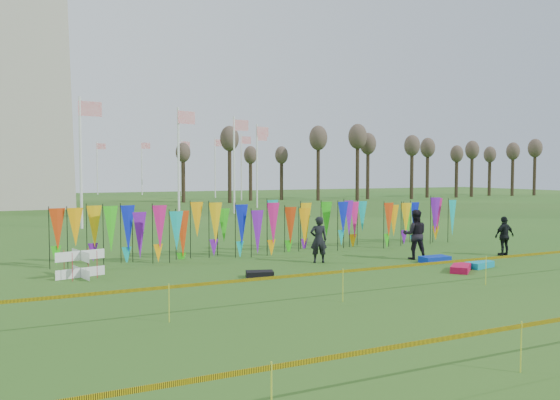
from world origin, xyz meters
name	(u,v)px	position (x,y,z in m)	size (l,w,h in m)	color
ground	(371,282)	(0.00, 0.00, 0.00)	(160.00, 160.00, 0.00)	#245518
banner_row	(286,225)	(0.28, 6.79, 1.20)	(18.64, 0.64, 2.08)	black
caution_tape_near	(402,268)	(-0.22, -1.82, 0.78)	(26.00, 0.02, 0.90)	#DBB504
tree_line	(383,151)	(32.00, 44.00, 6.17)	(53.92, 1.92, 7.84)	#382A1C
box_kite	(81,264)	(-8.22, 4.63, 0.46)	(0.82, 0.82, 0.91)	red
person_left	(319,240)	(0.30, 3.94, 0.89)	(0.65, 0.47, 1.78)	black
person_mid	(415,235)	(4.18, 3.06, 0.99)	(0.96, 0.59, 1.97)	black
person_right	(504,236)	(8.16, 2.26, 0.82)	(0.96, 0.54, 1.63)	black
kite_bag_turquoise	(479,264)	(5.09, 0.55, 0.11)	(1.11, 0.55, 0.22)	#0C96B6
kite_bag_blue	(435,259)	(4.39, 2.13, 0.12)	(1.13, 0.59, 0.24)	#0B2FB4
kite_bag_red	(461,268)	(3.92, 0.25, 0.11)	(1.25, 0.57, 0.23)	#C00C3D
kite_bag_black	(260,274)	(-2.86, 2.24, 0.10)	(0.89, 0.52, 0.21)	black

